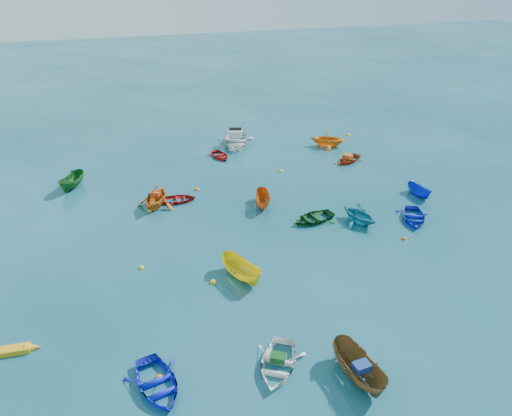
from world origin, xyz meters
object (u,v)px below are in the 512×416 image
object	(u,v)px
dinghy_blue_sw	(158,388)
motorboat_white	(236,145)
dinghy_blue_se	(413,220)
dinghy_white_near	(277,367)

from	to	relation	value
dinghy_blue_sw	motorboat_white	size ratio (longest dim) A/B	0.71
dinghy_blue_sw	motorboat_white	distance (m)	28.39
dinghy_blue_se	motorboat_white	bearing A→B (deg)	140.63
dinghy_blue_sw	dinghy_white_near	size ratio (longest dim) A/B	1.04
dinghy_white_near	dinghy_blue_se	world-z (taller)	dinghy_white_near
dinghy_blue_sw	dinghy_white_near	bearing A→B (deg)	-16.30
motorboat_white	dinghy_blue_sw	bearing A→B (deg)	-95.01
dinghy_blue_se	motorboat_white	size ratio (longest dim) A/B	0.65
dinghy_blue_se	dinghy_white_near	bearing A→B (deg)	-117.42
motorboat_white	dinghy_blue_se	bearing A→B (deg)	-48.59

